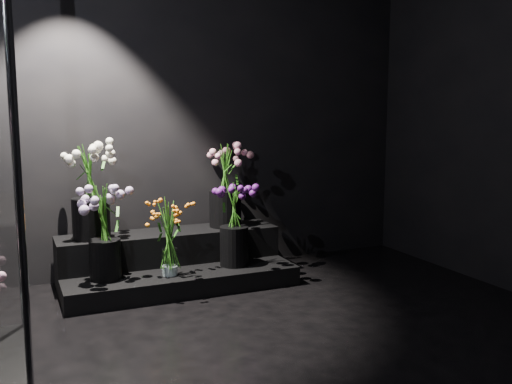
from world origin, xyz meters
TOP-DOWN VIEW (x-y plane):
  - floor at (0.00, 0.00)m, footprint 4.00×4.00m
  - wall_back at (0.00, 2.00)m, footprint 4.00×0.00m
  - display_riser at (-0.25, 1.65)m, footprint 1.74×0.78m
  - bouquet_orange_bells at (-0.36, 1.36)m, footprint 0.31×0.31m
  - bouquet_lilac at (-0.80, 1.45)m, footprint 0.45×0.45m
  - bouquet_purple at (0.18, 1.43)m, footprint 0.34×0.34m
  - bouquet_cream_roses at (-0.85, 1.74)m, footprint 0.42×0.42m
  - bouquet_pink_roses at (0.23, 1.76)m, footprint 0.45×0.45m

SIDE VIEW (x-z plane):
  - floor at x=0.00m, z-range 0.00..0.00m
  - display_riser at x=-0.25m, z-range -0.03..0.35m
  - bouquet_orange_bells at x=-0.36m, z-range 0.15..0.72m
  - bouquet_purple at x=0.18m, z-range 0.18..0.83m
  - bouquet_lilac at x=-0.80m, z-range 0.20..0.88m
  - bouquet_pink_roses at x=0.23m, z-range 0.43..1.11m
  - bouquet_cream_roses at x=-0.85m, z-range 0.43..1.16m
  - wall_back at x=0.00m, z-range -0.60..3.40m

